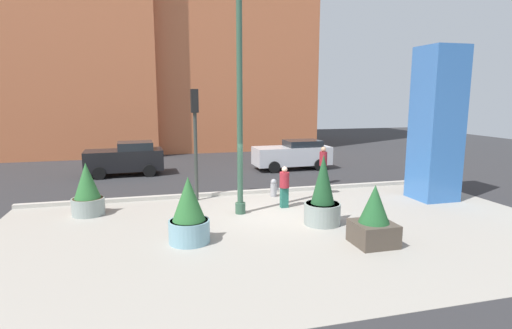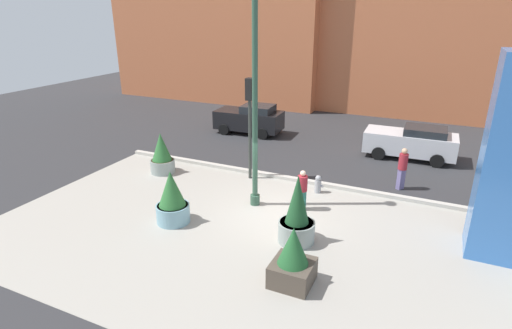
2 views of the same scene
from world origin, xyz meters
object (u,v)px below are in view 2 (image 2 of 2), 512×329
(potted_plant_by_pillar, at_px, (172,200))
(fire_hydrant, at_px, (318,184))
(potted_plant_curbside, at_px, (293,260))
(pedestrian_by_curb, at_px, (403,167))
(car_curb_west, at_px, (411,142))
(art_pillar_blue, at_px, (512,161))
(car_far_lane, at_px, (250,119))
(lamp_post, at_px, (255,107))
(traffic_light_corner, at_px, (250,112))
(pedestrian_crossing, at_px, (302,188))
(potted_plant_mid_plaza, at_px, (297,216))
(potted_plant_near_right, at_px, (162,155))

(potted_plant_by_pillar, bearing_deg, fire_hydrant, 48.91)
(potted_plant_by_pillar, xyz_separation_m, fire_hydrant, (3.90, 4.47, -0.48))
(potted_plant_curbside, bearing_deg, pedestrian_by_curb, 75.95)
(potted_plant_curbside, relative_size, car_curb_west, 0.39)
(art_pillar_blue, xyz_separation_m, car_far_lane, (-12.24, 8.47, -2.14))
(art_pillar_blue, distance_m, pedestrian_by_curb, 5.27)
(car_curb_west, bearing_deg, potted_plant_by_pillar, -123.57)
(lamp_post, bearing_deg, potted_plant_by_pillar, -129.83)
(traffic_light_corner, height_order, pedestrian_crossing, traffic_light_corner)
(potted_plant_by_pillar, distance_m, car_curb_west, 12.46)
(car_far_lane, bearing_deg, traffic_light_corner, -64.45)
(car_far_lane, bearing_deg, potted_plant_by_pillar, -78.42)
(art_pillar_blue, height_order, pedestrian_by_curb, art_pillar_blue)
(lamp_post, distance_m, potted_plant_by_pillar, 4.32)
(potted_plant_curbside, bearing_deg, art_pillar_blue, 38.40)
(art_pillar_blue, height_order, potted_plant_mid_plaza, art_pillar_blue)
(potted_plant_curbside, distance_m, traffic_light_corner, 7.81)
(art_pillar_blue, relative_size, potted_plant_by_pillar, 3.15)
(lamp_post, relative_size, traffic_light_corner, 1.77)
(traffic_light_corner, distance_m, car_far_lane, 7.26)
(potted_plant_mid_plaza, distance_m, traffic_light_corner, 5.84)
(potted_plant_by_pillar, distance_m, potted_plant_mid_plaza, 4.38)
(fire_hydrant, bearing_deg, traffic_light_corner, 175.98)
(potted_plant_near_right, relative_size, car_far_lane, 0.46)
(car_far_lane, bearing_deg, pedestrian_by_curb, -27.28)
(potted_plant_curbside, distance_m, pedestrian_crossing, 4.43)
(potted_plant_mid_plaza, height_order, pedestrian_crossing, potted_plant_mid_plaza)
(pedestrian_by_curb, bearing_deg, lamp_post, -141.89)
(potted_plant_near_right, height_order, potted_plant_mid_plaza, potted_plant_mid_plaza)
(car_curb_west, relative_size, pedestrian_by_curb, 2.45)
(potted_plant_by_pillar, xyz_separation_m, potted_plant_mid_plaza, (4.34, 0.58, 0.05))
(potted_plant_curbside, height_order, pedestrian_by_curb, pedestrian_by_curb)
(traffic_light_corner, bearing_deg, potted_plant_by_pillar, -99.08)
(potted_plant_near_right, xyz_separation_m, car_far_lane, (0.91, 7.33, 0.05))
(lamp_post, distance_m, art_pillar_blue, 8.00)
(traffic_light_corner, bearing_deg, potted_plant_curbside, -55.78)
(potted_plant_curbside, xyz_separation_m, traffic_light_corner, (-4.21, 6.19, 2.24))
(traffic_light_corner, bearing_deg, potted_plant_mid_plaza, -48.86)
(traffic_light_corner, bearing_deg, car_far_lane, 115.55)
(lamp_post, relative_size, potted_plant_near_right, 4.17)
(art_pillar_blue, xyz_separation_m, traffic_light_corner, (-9.24, 2.20, -0.03))
(lamp_post, bearing_deg, traffic_light_corner, 119.50)
(potted_plant_mid_plaza, height_order, fire_hydrant, potted_plant_mid_plaza)
(potted_plant_near_right, xyz_separation_m, potted_plant_by_pillar, (3.16, -3.64, 0.03))
(car_far_lane, height_order, pedestrian_by_curb, pedestrian_by_curb)
(potted_plant_near_right, distance_m, potted_plant_by_pillar, 4.82)
(potted_plant_mid_plaza, height_order, traffic_light_corner, traffic_light_corner)
(potted_plant_mid_plaza, relative_size, potted_plant_curbside, 1.34)
(traffic_light_corner, distance_m, pedestrian_by_curb, 6.64)
(fire_hydrant, relative_size, pedestrian_by_curb, 0.42)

